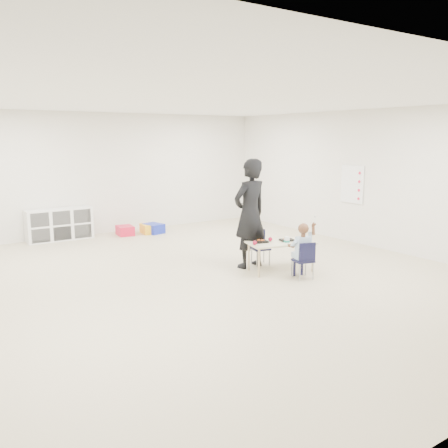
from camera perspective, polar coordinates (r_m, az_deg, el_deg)
room at (r=7.40m, az=-1.82°, el=3.91°), size 9.00×9.02×2.80m
table at (r=8.07m, az=6.84°, el=-3.86°), size 1.21×0.81×0.51m
chair_near at (r=7.70m, az=9.49°, el=-4.27°), size 0.36×0.34×0.61m
chair_far at (r=8.43m, az=4.43°, el=-2.87°), size 0.36×0.34×0.61m
child at (r=7.66m, az=9.53°, el=-3.00°), size 0.49×0.49×0.96m
lunch_tray_near at (r=8.09m, az=7.55°, el=-1.91°), size 0.25×0.21×0.03m
lunch_tray_far at (r=7.92m, az=4.44°, el=-2.12°), size 0.25×0.21×0.03m
milk_carton at (r=7.94m, az=7.56°, el=-1.90°), size 0.09×0.09×0.10m
bread_roll at (r=8.02m, az=9.15°, el=-1.92°), size 0.09×0.09×0.07m
apple_near at (r=8.01m, az=5.59°, el=-1.84°), size 0.07×0.07×0.07m
apple_far at (r=7.72m, az=3.72°, el=-2.28°), size 0.07×0.07×0.07m
cubby_shelf at (r=11.02m, az=-19.18°, el=-0.04°), size 1.40×0.40×0.70m
rules_poster at (r=10.48m, az=15.16°, el=4.64°), size 0.02×0.60×0.80m
adult at (r=8.15m, az=3.14°, el=1.25°), size 0.74×0.53×1.88m
bin_red at (r=11.21m, az=-11.81°, el=-0.77°), size 0.39×0.48×0.22m
bin_yellow at (r=11.33m, az=-8.97°, el=-0.55°), size 0.40×0.49×0.22m
bin_blue at (r=11.32m, az=-8.49°, el=-0.53°), size 0.46×0.53×0.22m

